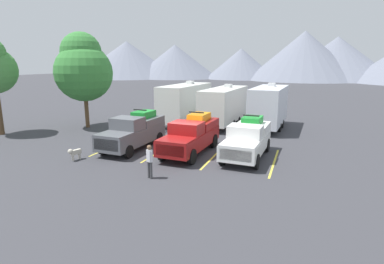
# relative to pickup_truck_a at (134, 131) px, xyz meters

# --- Properties ---
(ground_plane) EXTENTS (240.00, 240.00, 0.00)m
(ground_plane) POSITION_rel_pickup_truck_a_xyz_m (3.86, -0.69, -1.18)
(ground_plane) COLOR #38383D
(pickup_truck_a) EXTENTS (2.35, 5.79, 2.55)m
(pickup_truck_a) POSITION_rel_pickup_truck_a_xyz_m (0.00, 0.00, 0.00)
(pickup_truck_a) COLOR #595B60
(pickup_truck_a) RESTS_ON ground
(pickup_truck_b) EXTENTS (2.35, 5.98, 2.55)m
(pickup_truck_b) POSITION_rel_pickup_truck_a_xyz_m (4.08, 0.27, 0.01)
(pickup_truck_b) COLOR maroon
(pickup_truck_b) RESTS_ON ground
(pickup_truck_c) EXTENTS (2.37, 5.57, 2.51)m
(pickup_truck_c) POSITION_rel_pickup_truck_a_xyz_m (7.65, 0.57, -0.02)
(pickup_truck_c) COLOR white
(pickup_truck_c) RESTS_ON ground
(lot_stripe_a) EXTENTS (0.12, 5.50, 0.01)m
(lot_stripe_a) POSITION_rel_pickup_truck_a_xyz_m (-1.63, -0.04, -1.17)
(lot_stripe_a) COLOR gold
(lot_stripe_a) RESTS_ON ground
(lot_stripe_b) EXTENTS (0.12, 5.50, 0.01)m
(lot_stripe_b) POSITION_rel_pickup_truck_a_xyz_m (2.03, -0.04, -1.17)
(lot_stripe_b) COLOR gold
(lot_stripe_b) RESTS_ON ground
(lot_stripe_c) EXTENTS (0.12, 5.50, 0.01)m
(lot_stripe_c) POSITION_rel_pickup_truck_a_xyz_m (5.70, -0.04, -1.17)
(lot_stripe_c) COLOR gold
(lot_stripe_c) RESTS_ON ground
(lot_stripe_d) EXTENTS (0.12, 5.50, 0.01)m
(lot_stripe_d) POSITION_rel_pickup_truck_a_xyz_m (9.36, -0.04, -1.17)
(lot_stripe_d) COLOR gold
(lot_stripe_d) RESTS_ON ground
(camper_trailer_a) EXTENTS (2.84, 9.03, 3.98)m
(camper_trailer_a) POSITION_rel_pickup_truck_a_xyz_m (0.08, 9.55, 0.92)
(camper_trailer_a) COLOR silver
(camper_trailer_a) RESTS_ON ground
(camper_trailer_b) EXTENTS (2.86, 9.18, 3.74)m
(camper_trailer_b) POSITION_rel_pickup_truck_a_xyz_m (3.88, 9.64, 0.80)
(camper_trailer_b) COLOR silver
(camper_trailer_b) RESTS_ON ground
(camper_trailer_c) EXTENTS (2.79, 8.17, 3.96)m
(camper_trailer_c) POSITION_rel_pickup_truck_a_xyz_m (7.91, 9.47, 0.91)
(camper_trailer_c) COLOR silver
(camper_trailer_c) RESTS_ON ground
(person_a) EXTENTS (0.37, 0.28, 1.75)m
(person_a) POSITION_rel_pickup_truck_a_xyz_m (3.69, -4.79, -0.17)
(person_a) COLOR #3F3F42
(person_a) RESTS_ON ground
(dog) EXTENTS (0.45, 0.89, 0.75)m
(dog) POSITION_rel_pickup_truck_a_xyz_m (-1.96, -3.71, -0.67)
(dog) COLOR beige
(dog) RESTS_ON ground
(tree_a) EXTENTS (4.98, 4.98, 8.34)m
(tree_a) POSITION_rel_pickup_truck_a_xyz_m (-7.59, 4.66, 4.11)
(tree_a) COLOR brown
(tree_a) RESTS_ON ground
(mountain_ridge) EXTENTS (147.32, 49.49, 16.20)m
(mountain_ridge) POSITION_rel_pickup_truck_a_xyz_m (4.96, 91.82, 5.93)
(mountain_ridge) COLOR slate
(mountain_ridge) RESTS_ON ground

